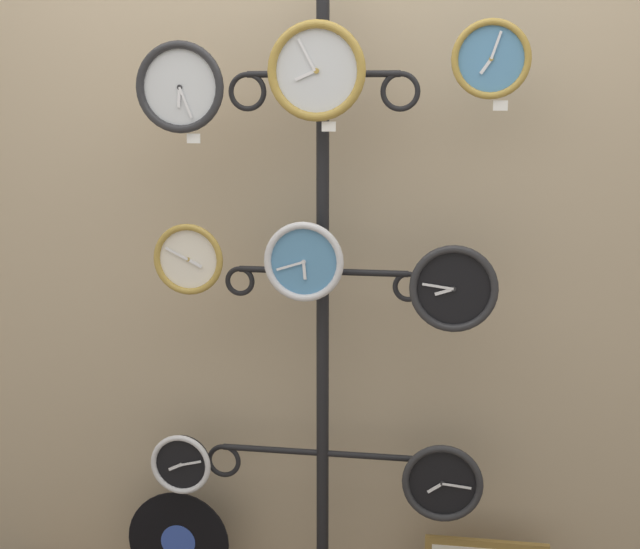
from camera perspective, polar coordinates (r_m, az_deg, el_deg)
shop_wall at (r=2.83m, az=0.70°, el=5.72°), size 4.40×0.04×2.80m
display_stand at (r=2.84m, az=0.17°, el=-9.65°), size 0.76×0.42×2.04m
clock_top_left at (r=2.64m, az=-8.93°, el=11.76°), size 0.26×0.04×0.26m
clock_top_center at (r=2.55m, az=-0.30°, el=12.90°), size 0.28×0.04×0.28m
clock_top_right at (r=2.55m, az=10.90°, el=13.39°), size 0.22×0.04×0.22m
clock_middle_left at (r=2.69m, az=-8.39°, el=0.99°), size 0.22×0.04×0.22m
clock_middle_center at (r=2.61m, az=-1.03°, el=0.84°), size 0.24×0.04×0.24m
clock_middle_right at (r=2.56m, az=8.55°, el=-0.89°), size 0.25×0.04×0.25m
clock_bottom_left at (r=2.91m, az=-8.86°, el=-11.88°), size 0.20×0.04×0.20m
clock_bottom_right at (r=2.78m, az=7.85°, el=-13.05°), size 0.24×0.04×0.24m
vinyl_record at (r=3.11m, az=-9.05°, el=-16.51°), size 0.34×0.01×0.34m
price_tag_upper at (r=2.63m, az=-8.10°, el=8.62°), size 0.04×0.00×0.03m
price_tag_mid at (r=2.55m, az=0.56°, el=9.45°), size 0.04×0.00×0.03m
price_tag_lower at (r=2.54m, az=11.47°, el=10.55°), size 0.04×0.00×0.03m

